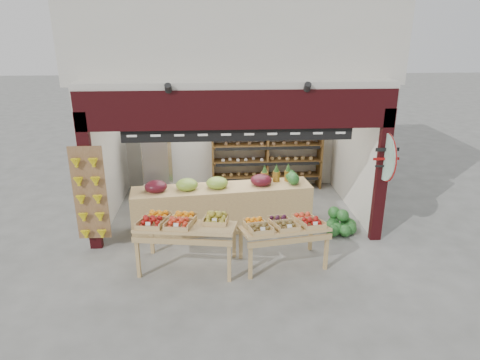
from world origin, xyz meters
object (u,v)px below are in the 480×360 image
at_px(cardboard_stack, 162,201).
at_px(display_table_left, 181,224).
at_px(mid_counter, 222,206).
at_px(display_table_right, 283,226).
at_px(back_shelving, 267,146).
at_px(refrigerator, 158,161).
at_px(watermelon_pile, 340,224).

distance_m(cardboard_stack, display_table_left, 2.59).
relative_size(mid_counter, display_table_left, 2.10).
bearing_deg(mid_counter, display_table_left, -116.67).
relative_size(mid_counter, display_table_right, 2.35).
relative_size(back_shelving, display_table_left, 1.59).
relative_size(refrigerator, display_table_right, 1.13).
xyz_separation_m(back_shelving, display_table_left, (-1.96, -3.80, -0.32)).
bearing_deg(watermelon_pile, mid_counter, 171.92).
distance_m(display_table_left, display_table_right, 1.79).
height_order(display_table_left, watermelon_pile, display_table_left).
relative_size(cardboard_stack, display_table_left, 0.56).
xyz_separation_m(back_shelving, watermelon_pile, (1.22, -2.68, -0.96)).
relative_size(back_shelving, watermelon_pile, 4.09).
relative_size(back_shelving, display_table_right, 1.78).
height_order(refrigerator, mid_counter, refrigerator).
height_order(back_shelving, cardboard_stack, back_shelving).
bearing_deg(back_shelving, display_table_left, -117.31).
bearing_deg(display_table_right, refrigerator, 126.68).
xyz_separation_m(back_shelving, display_table_right, (-0.18, -3.84, -0.39)).
xyz_separation_m(mid_counter, display_table_right, (1.05, -1.51, 0.24)).
bearing_deg(back_shelving, refrigerator, -172.09).
relative_size(back_shelving, refrigerator, 1.57).
bearing_deg(watermelon_pile, back_shelving, 114.43).
bearing_deg(refrigerator, mid_counter, -57.76).
height_order(back_shelving, watermelon_pile, back_shelving).
height_order(back_shelving, mid_counter, back_shelving).
distance_m(back_shelving, display_table_left, 4.29).
bearing_deg(back_shelving, cardboard_stack, -152.27).
bearing_deg(refrigerator, display_table_right, -59.15).
distance_m(refrigerator, display_table_right, 4.32).
relative_size(mid_counter, watermelon_pile, 5.40).
distance_m(display_table_left, watermelon_pile, 3.43).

